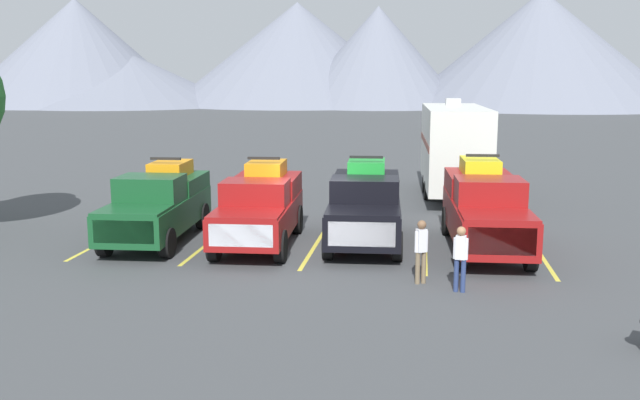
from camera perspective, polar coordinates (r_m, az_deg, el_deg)
The scene contains 14 objects.
ground_plane at distance 20.12m, azimuth -0.66°, elevation -4.17°, with size 240.00×240.00×0.00m, color #3F4244.
pickup_truck_a at distance 21.77m, azimuth -13.08°, elevation -0.28°, with size 2.30×5.60×2.45m.
pickup_truck_b at distance 20.73m, azimuth -4.94°, elevation -0.50°, with size 2.32×5.31×2.54m.
pickup_truck_c at distance 20.90m, azimuth 3.72°, elevation -0.41°, with size 2.40×5.48×2.55m.
pickup_truck_d at distance 20.62m, azimuth 13.35°, elevation -0.61°, with size 2.31×5.94×2.68m.
lot_stripe_a at distance 22.57m, azimuth -16.88°, elevation -3.02°, with size 0.12×5.50×0.01m, color gold.
lot_stripe_b at distance 21.41m, azimuth -9.00°, elevation -3.40°, with size 0.12×5.50×0.01m, color gold.
lot_stripe_c at distance 20.70m, azimuth -0.40°, elevation -3.75°, with size 0.12×5.50×0.01m, color gold.
lot_stripe_d at distance 20.48m, azimuth 8.61°, elevation -4.02°, with size 0.12×5.50×0.01m, color gold.
lot_stripe_e at distance 20.77m, azimuth 17.59°, elevation -4.19°, with size 0.12×5.50×0.01m, color gold.
camper_trailer_a at distance 29.22m, azimuth 10.93°, elevation 4.37°, with size 2.68×8.71×4.02m.
person_a at distance 16.47m, azimuth 11.45°, elevation -4.40°, with size 0.34×0.22×1.57m.
person_b at distance 16.97m, azimuth 8.30°, elevation -3.86°, with size 0.32×0.27×1.57m.
mountain_ridge at distance 114.03m, azimuth 3.93°, elevation 11.57°, with size 146.40×49.14×17.67m.
Camera 1 is at (3.01, -19.25, 5.01)m, focal length 39.01 mm.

